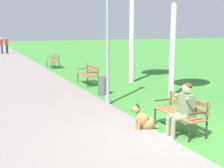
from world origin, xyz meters
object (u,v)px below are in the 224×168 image
object	(u,v)px
park_bench_far	(54,60)
pedestrian_distant	(7,45)
park_bench_mid	(89,73)
lamp_post_near	(108,33)
litter_bin	(103,86)
park_bench_near	(181,110)
pedestrian_further_distant	(2,46)
dog_shepherd	(144,120)
person_seated_on_near_bench	(182,108)

from	to	relation	value
park_bench_far	pedestrian_distant	distance (m)	13.06
park_bench_mid	lamp_post_near	xyz separation A→B (m)	(-0.64, -3.63, 1.82)
pedestrian_distant	litter_bin	bearing A→B (deg)	-85.91
park_bench_mid	lamp_post_near	distance (m)	4.11
park_bench_near	pedestrian_further_distant	distance (m)	25.89
park_bench_mid	dog_shepherd	distance (m)	6.43
park_bench_mid	dog_shepherd	bearing A→B (deg)	-97.63
lamp_post_near	litter_bin	xyz separation A→B (m)	(0.38, 1.35, -1.99)
litter_bin	pedestrian_distant	world-z (taller)	pedestrian_distant
person_seated_on_near_bench	dog_shepherd	bearing A→B (deg)	131.01
park_bench_far	person_seated_on_near_bench	bearing A→B (deg)	-90.82
park_bench_mid	lamp_post_near	world-z (taller)	lamp_post_near
park_bench_near	person_seated_on_near_bench	world-z (taller)	person_seated_on_near_bench
person_seated_on_near_bench	pedestrian_further_distant	distance (m)	26.17
park_bench_far	lamp_post_near	xyz separation A→B (m)	(-0.57, -10.11, 1.82)
park_bench_far	park_bench_mid	bearing A→B (deg)	-89.45
park_bench_mid	park_bench_near	bearing A→B (deg)	-90.41
litter_bin	pedestrian_further_distant	distance (m)	21.42
dog_shepherd	park_bench_near	bearing A→B (deg)	-25.73
pedestrian_further_distant	dog_shepherd	bearing A→B (deg)	-86.67
litter_bin	pedestrian_further_distant	bearing A→B (deg)	95.56
person_seated_on_near_bench	litter_bin	bearing A→B (deg)	89.99
park_bench_near	lamp_post_near	size ratio (longest dim) A/B	0.33
park_bench_far	pedestrian_further_distant	world-z (taller)	pedestrian_further_distant
park_bench_near	litter_bin	world-z (taller)	park_bench_near
park_bench_near	pedestrian_further_distant	xyz separation A→B (m)	(-2.28, 25.79, 0.33)
dog_shepherd	pedestrian_distant	bearing A→B (deg)	92.12
park_bench_mid	pedestrian_distant	distance (m)	19.51
pedestrian_distant	park_bench_mid	bearing A→B (deg)	-84.69
park_bench_mid	person_seated_on_near_bench	xyz separation A→B (m)	(-0.26, -7.05, 0.17)
person_seated_on_near_bench	pedestrian_further_distant	bearing A→B (deg)	94.54
lamp_post_near	pedestrian_distant	size ratio (longest dim) A/B	2.74
park_bench_near	lamp_post_near	world-z (taller)	lamp_post_near
person_seated_on_near_bench	litter_bin	world-z (taller)	person_seated_on_near_bench
park_bench_near	park_bench_far	bearing A→B (deg)	90.06
litter_bin	park_bench_near	bearing A→B (deg)	-87.36
park_bench_near	dog_shepherd	world-z (taller)	park_bench_near
park_bench_near	person_seated_on_near_bench	bearing A→B (deg)	-124.75
lamp_post_near	pedestrian_distant	distance (m)	23.12
pedestrian_further_distant	lamp_post_near	bearing A→B (deg)	-85.73
person_seated_on_near_bench	pedestrian_distant	distance (m)	26.52
park_bench_near	person_seated_on_near_bench	distance (m)	0.40
park_bench_near	park_bench_mid	distance (m)	6.75
park_bench_near	dog_shepherd	distance (m)	0.93
park_bench_far	litter_bin	bearing A→B (deg)	-91.26
lamp_post_near	park_bench_far	bearing A→B (deg)	86.75
litter_bin	pedestrian_further_distant	xyz separation A→B (m)	(-2.07, 21.31, 0.49)
person_seated_on_near_bench	litter_bin	distance (m)	4.79
park_bench_mid	litter_bin	xyz separation A→B (m)	(-0.26, -2.28, -0.16)
park_bench_near	litter_bin	distance (m)	4.48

